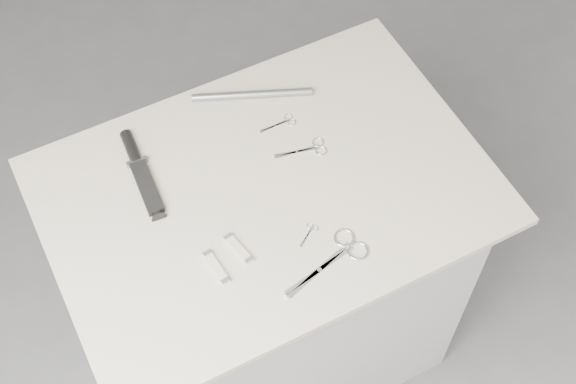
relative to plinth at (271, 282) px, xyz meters
name	(u,v)px	position (x,y,z in m)	size (l,w,h in m)	color
ground	(273,346)	(0.00, 0.00, -0.46)	(4.00, 4.00, 0.01)	slate
plinth	(271,282)	(0.00, 0.00, 0.00)	(0.90, 0.60, 0.90)	#BBBBB9
display_board	(267,191)	(0.00, 0.00, 0.46)	(1.00, 0.70, 0.02)	beige
large_shears	(340,254)	(0.06, -0.22, 0.47)	(0.21, 0.10, 0.01)	silver
embroidery_scissors_a	(310,149)	(0.14, 0.05, 0.47)	(0.13, 0.06, 0.00)	silver
embroidery_scissors_b	(283,123)	(0.12, 0.15, 0.47)	(0.09, 0.04, 0.00)	silver
tiny_scissors	(309,232)	(0.03, -0.15, 0.47)	(0.06, 0.05, 0.00)	silver
sheathed_knife	(140,169)	(-0.24, 0.18, 0.48)	(0.06, 0.24, 0.03)	black
pocket_knife_a	(216,267)	(-0.19, -0.13, 0.48)	(0.03, 0.09, 0.01)	silver
pocket_knife_b	(238,249)	(-0.13, -0.11, 0.48)	(0.04, 0.09, 0.01)	silver
metal_rail	(252,95)	(0.09, 0.26, 0.48)	(0.02, 0.02, 0.29)	gray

